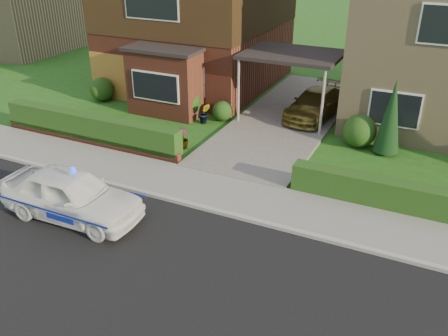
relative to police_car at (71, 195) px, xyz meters
The scene contains 22 objects.
ground 3.23m from the police_car, 22.33° to the right, with size 120.00×120.00×0.00m, color #224E14.
road 3.23m from the police_car, 22.33° to the right, with size 60.00×6.00×0.02m, color black.
kerb 3.51m from the police_car, 32.35° to the left, with size 60.00×0.16×0.12m, color #9E9993.
sidewalk 4.17m from the police_car, 44.80° to the left, with size 60.00×2.00×0.10m, color slate.
driveway 10.25m from the police_car, 73.40° to the left, with size 3.80×12.00×0.12m, color #666059.
house_left 13.39m from the police_car, 102.70° to the left, with size 7.50×9.53×7.25m.
carport_link 10.37m from the police_car, 73.33° to the left, with size 3.80×3.00×2.77m.
garage_door 10.26m from the police_car, 121.30° to the left, with size 2.20×0.10×2.10m, color #9A6221.
dwarf_wall 5.04m from the police_car, 125.08° to the left, with size 7.70×0.25×0.36m, color brown.
hedge_left 5.18m from the police_car, 124.11° to the left, with size 7.50×0.55×0.90m, color #143711.
hedge_right 9.68m from the police_car, 25.45° to the left, with size 7.50×0.55×0.80m, color #143711.
shrub_left_far 10.00m from the police_car, 123.91° to the left, with size 1.08×1.08×1.08m, color #143711.
shrub_left_mid 8.17m from the police_car, 97.59° to the left, with size 1.32×1.32×1.32m, color #143711.
shrub_left_near 8.42m from the police_car, 86.45° to the left, with size 0.84×0.84×0.84m, color #143711.
shrub_right_near 10.23m from the police_car, 53.26° to the left, with size 1.20×1.20×1.20m, color #143711.
conifer_a 10.73m from the police_car, 48.33° to the left, with size 0.90×0.90×2.60m, color black.
neighbour_left 22.68m from the police_car, 139.09° to the left, with size 6.50×7.00×5.20m, color tan.
police_car is the anchor object (origin of this frame).
driveway_car 10.93m from the police_car, 68.98° to the left, with size 1.58×3.89×1.13m, color brown.
potted_plant_a 7.75m from the police_car, 141.70° to the left, with size 0.37×0.25×0.70m, color gray.
potted_plant_b 7.80m from the police_car, 90.07° to the left, with size 0.46×0.37×0.84m, color gray.
potted_plant_c 5.28m from the police_car, 85.42° to the left, with size 0.42×0.42×0.76m, color gray.
Camera 1 is at (5.59, -7.05, 7.16)m, focal length 38.00 mm.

